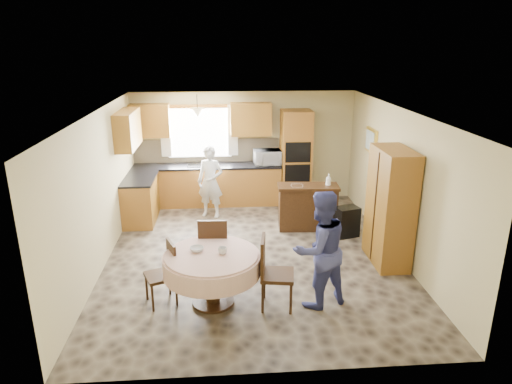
{
  "coord_description": "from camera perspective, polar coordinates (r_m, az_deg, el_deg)",
  "views": [
    {
      "loc": [
        -0.51,
        -7.21,
        3.56
      ],
      "look_at": [
        0.07,
        0.3,
        1.06
      ],
      "focal_mm": 32.0,
      "sensor_mm": 36.0,
      "label": 1
    }
  ],
  "objects": [
    {
      "name": "wall_right",
      "position": [
        8.15,
        17.47,
        1.05
      ],
      "size": [
        0.02,
        6.0,
        2.5
      ],
      "primitive_type": "cube",
      "color": "tan",
      "rests_on": "floor"
    },
    {
      "name": "counter_back",
      "position": [
        10.27,
        -6.16,
        3.27
      ],
      "size": [
        3.3,
        0.64,
        0.04
      ],
      "primitive_type": "cube",
      "color": "black",
      "rests_on": "base_cab_back"
    },
    {
      "name": "curtain_left",
      "position": [
        10.4,
        -11.28,
        7.45
      ],
      "size": [
        0.22,
        0.02,
        1.15
      ],
      "primitive_type": "cube",
      "color": "white",
      "rests_on": "wall_back"
    },
    {
      "name": "person_dining",
      "position": [
        6.36,
        7.98,
        -7.12
      ],
      "size": [
        1.0,
        0.9,
        1.69
      ],
      "primitive_type": "imported",
      "rotation": [
        0.0,
        0.0,
        3.53
      ],
      "color": "#3A3F80",
      "rests_on": "floor"
    },
    {
      "name": "counter_left",
      "position": [
        9.55,
        -14.43,
        1.62
      ],
      "size": [
        0.64,
        1.2,
        0.04
      ],
      "primitive_type": "cube",
      "color": "black",
      "rests_on": "base_cab_left"
    },
    {
      "name": "chair_back",
      "position": [
        7.03,
        -5.31,
        -6.77
      ],
      "size": [
        0.49,
        0.49,
        1.05
      ],
      "rotation": [
        0.0,
        0.0,
        3.08
      ],
      "color": "#3D2310",
      "rests_on": "floor"
    },
    {
      "name": "cup_table",
      "position": [
        6.33,
        -4.21,
        -7.33
      ],
      "size": [
        0.15,
        0.15,
        0.1
      ],
      "primitive_type": "imported",
      "rotation": [
        0.0,
        0.0,
        -0.21
      ],
      "color": "#B2B2B2",
      "rests_on": "dining_table"
    },
    {
      "name": "base_cab_back",
      "position": [
        10.4,
        -6.08,
        0.82
      ],
      "size": [
        3.3,
        0.6,
        0.88
      ],
      "primitive_type": "cube",
      "color": "#AB692D",
      "rests_on": "floor"
    },
    {
      "name": "bowl_sideboard",
      "position": [
        8.87,
        5.15,
        0.64
      ],
      "size": [
        0.26,
        0.26,
        0.06
      ],
      "primitive_type": "imported",
      "rotation": [
        0.0,
        0.0,
        -0.11
      ],
      "color": "#B2B2B2",
      "rests_on": "sideboard"
    },
    {
      "name": "chair_left",
      "position": [
        6.62,
        -11.29,
        -9.51
      ],
      "size": [
        0.51,
        0.51,
        0.91
      ],
      "rotation": [
        0.0,
        0.0,
        -1.18
      ],
      "color": "#3D2310",
      "rests_on": "floor"
    },
    {
      "name": "space_heater",
      "position": [
        8.86,
        11.28,
        -3.66
      ],
      "size": [
        0.49,
        0.4,
        0.58
      ],
      "primitive_type": "cube",
      "rotation": [
        0.0,
        0.0,
        0.29
      ],
      "color": "black",
      "rests_on": "floor"
    },
    {
      "name": "wall_cab_side",
      "position": [
        9.34,
        -15.74,
        7.53
      ],
      "size": [
        0.33,
        1.2,
        0.72
      ],
      "primitive_type": "cube",
      "color": "#AD7B2B",
      "rests_on": "wall_left"
    },
    {
      "name": "person_sink",
      "position": [
        9.57,
        -5.72,
        1.27
      ],
      "size": [
        0.64,
        0.53,
        1.52
      ],
      "primitive_type": "imported",
      "rotation": [
        0.0,
        0.0,
        -0.34
      ],
      "color": "silver",
      "rests_on": "floor"
    },
    {
      "name": "wall_front",
      "position": [
        4.83,
        2.22,
        -10.21
      ],
      "size": [
        5.0,
        0.02,
        2.5
      ],
      "primitive_type": "cube",
      "color": "tan",
      "rests_on": "floor"
    },
    {
      "name": "backsplash",
      "position": [
        10.48,
        -6.18,
        5.16
      ],
      "size": [
        3.3,
        0.02,
        0.55
      ],
      "primitive_type": "cube",
      "color": "tan",
      "rests_on": "wall_back"
    },
    {
      "name": "dining_table",
      "position": [
        6.44,
        -5.53,
        -9.06
      ],
      "size": [
        1.35,
        1.35,
        0.77
      ],
      "color": "#3D2310",
      "rests_on": "floor"
    },
    {
      "name": "wall_cab_right",
      "position": [
        10.2,
        -0.65,
        9.08
      ],
      "size": [
        0.9,
        0.33,
        0.72
      ],
      "primitive_type": "cube",
      "color": "#AD7B2B",
      "rests_on": "wall_back"
    },
    {
      "name": "wall_left",
      "position": [
        7.83,
        -18.92,
        0.2
      ],
      "size": [
        0.02,
        6.0,
        2.5
      ],
      "primitive_type": "cube",
      "color": "tan",
      "rests_on": "floor"
    },
    {
      "name": "bowl_table",
      "position": [
        6.45,
        -7.41,
        -7.12
      ],
      "size": [
        0.25,
        0.25,
        0.06
      ],
      "primitive_type": "imported",
      "rotation": [
        0.0,
        0.0,
        -0.4
      ],
      "color": "#B2B2B2",
      "rests_on": "dining_table"
    },
    {
      "name": "oven_lower",
      "position": [
        10.13,
        5.2,
        2.2
      ],
      "size": [
        0.56,
        0.01,
        0.45
      ],
      "primitive_type": "cube",
      "color": "black",
      "rests_on": "oven_tower"
    },
    {
      "name": "base_cab_left",
      "position": [
        9.69,
        -14.21,
        -0.99
      ],
      "size": [
        0.6,
        1.2,
        0.88
      ],
      "primitive_type": "cube",
      "color": "#AB692D",
      "rests_on": "floor"
    },
    {
      "name": "framed_picture",
      "position": [
        9.42,
        14.19,
        6.24
      ],
      "size": [
        0.06,
        0.59,
        0.49
      ],
      "color": "yellow",
      "rests_on": "wall_right"
    },
    {
      "name": "window",
      "position": [
        10.39,
        -7.09,
        7.38
      ],
      "size": [
        1.4,
        0.03,
        1.1
      ],
      "primitive_type": "cube",
      "color": "white",
      "rests_on": "wall_back"
    },
    {
      "name": "floor",
      "position": [
        8.06,
        -0.33,
        -7.83
      ],
      "size": [
        5.0,
        6.0,
        0.01
      ],
      "primitive_type": "cube",
      "color": "#70634E",
      "rests_on": "ground"
    },
    {
      "name": "curtain_right",
      "position": [
        10.32,
        -2.92,
        7.71
      ],
      "size": [
        0.22,
        0.02,
        1.15
      ],
      "primitive_type": "cube",
      "color": "white",
      "rests_on": "wall_back"
    },
    {
      "name": "pendant",
      "position": [
        9.83,
        -7.33,
        9.82
      ],
      "size": [
        0.36,
        0.36,
        0.18
      ],
      "primitive_type": "cone",
      "rotation": [
        3.14,
        0.0,
        0.0
      ],
      "color": "beige",
      "rests_on": "ceiling"
    },
    {
      "name": "chair_right",
      "position": [
        6.37,
        1.93,
        -9.6
      ],
      "size": [
        0.51,
        0.51,
        1.04
      ],
      "rotation": [
        0.0,
        0.0,
        1.42
      ],
      "color": "#3D2310",
      "rests_on": "floor"
    },
    {
      "name": "oven_tower",
      "position": [
        10.35,
        4.97,
        4.34
      ],
      "size": [
        0.66,
        0.62,
        2.12
      ],
      "primitive_type": "cube",
      "color": "#AB692D",
      "rests_on": "floor"
    },
    {
      "name": "sideboard",
      "position": [
        9.05,
        6.45,
        -2.03
      ],
      "size": [
        1.2,
        0.56,
        0.84
      ],
      "primitive_type": "cube",
      "rotation": [
        0.0,
        0.0,
        -0.06
      ],
      "color": "#3D2310",
      "rests_on": "floor"
    },
    {
      "name": "wall_back",
      "position": [
        10.48,
        -1.52,
        5.65
      ],
      "size": [
        5.0,
        0.02,
        2.5
      ],
      "primitive_type": "cube",
      "color": "tan",
      "rests_on": "floor"
    },
    {
      "name": "cupboard",
      "position": [
        7.78,
        16.42,
        -1.84
      ],
      "size": [
        0.51,
        1.02,
        1.94
      ],
      "primitive_type": "cube",
      "color": "#AB692D",
      "rests_on": "floor"
    },
    {
      "name": "microwave",
      "position": [
        10.22,
        1.41,
        4.36
      ],
      "size": [
        0.62,
        0.45,
        0.33
      ],
      "primitive_type": "imported",
      "rotation": [
        0.0,
        0.0,
        0.09
      ],
      "color": "silver",
      "rests_on": "counter_back"
    },
    {
      "name": "wall_cab_left",
      "position": [
        10.3,
        -13.1,
        8.7
      ],
      "size": [
        0.85,
        0.33,
        0.72
      ],
      "primitive_type": "cube",
      "color": "#AD7B2B",
      "rests_on": "wall_back"
    },
    {
      "name": "ceiling",
      "position": [
        7.31,
        -0.37,
        10.04
      ],
      "size": [
        5.0,
        6.0,
        0.01
      ],
      "primitive_type": "cube",
      "color": "white",
      "rests_on": "wall_back"
    },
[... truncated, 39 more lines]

